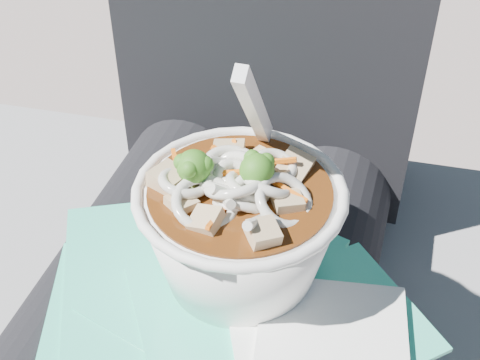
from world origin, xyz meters
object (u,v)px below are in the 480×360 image
(lap, at_px, (194,325))
(udon_bowl, at_px, (239,222))
(plastic_bag, at_px, (215,293))
(person_body, at_px, (223,234))

(lap, xyz_separation_m, udon_bowl, (0.04, 0.01, 0.14))
(lap, distance_m, plastic_bag, 0.08)
(plastic_bag, bearing_deg, udon_bowl, 57.11)
(plastic_bag, distance_m, udon_bowl, 0.07)
(lap, relative_size, plastic_bag, 1.30)
(lap, xyz_separation_m, plastic_bag, (0.03, -0.02, 0.07))
(lap, distance_m, udon_bowl, 0.15)
(person_body, relative_size, plastic_bag, 2.62)
(lap, relative_size, udon_bowl, 2.33)
(lap, height_order, udon_bowl, udon_bowl)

